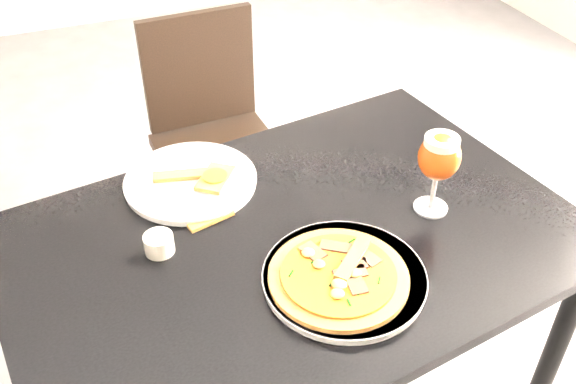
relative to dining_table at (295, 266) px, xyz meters
name	(u,v)px	position (x,y,z in m)	size (l,w,h in m)	color
dining_table	(295,266)	(0.00, 0.00, 0.00)	(1.31, 0.97, 0.75)	black
chair_far	(214,134)	(0.05, 0.86, -0.18)	(0.42, 0.42, 0.87)	black
plate_main	(344,278)	(0.04, -0.16, 0.10)	(0.32, 0.32, 0.02)	white
pizza	(339,275)	(0.02, -0.16, 0.12)	(0.27, 0.27, 0.03)	brown
plate_second	(191,181)	(-0.16, 0.26, 0.10)	(0.31, 0.31, 0.02)	white
crust_scraps	(204,177)	(-0.13, 0.24, 0.11)	(0.19, 0.13, 0.01)	brown
loose_crust	(211,220)	(-0.15, 0.11, 0.09)	(0.11, 0.02, 0.01)	brown
sauce_cup	(159,243)	(-0.28, 0.06, 0.11)	(0.06, 0.06, 0.04)	silver
beer_glass	(439,158)	(0.32, -0.03, 0.23)	(0.09, 0.09, 0.19)	#B5B8BE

